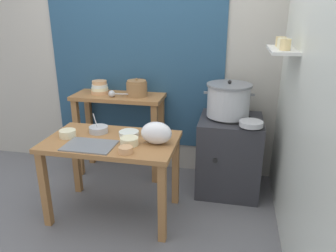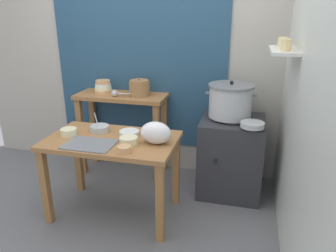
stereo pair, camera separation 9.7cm
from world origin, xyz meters
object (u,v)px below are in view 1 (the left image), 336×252
at_px(clay_pot, 137,88).
at_px(prep_bowl_3, 99,129).
at_px(prep_table, 112,151).
at_px(prep_bowl_4, 129,141).
at_px(back_shelf_table, 119,115).
at_px(steamer_pot, 228,100).
at_px(ladle, 113,94).
at_px(bowl_stack_enamel, 100,88).
at_px(wide_pan, 251,124).
at_px(serving_tray, 90,145).
at_px(prep_bowl_1, 126,150).
at_px(prep_bowl_0, 68,133).
at_px(stove_block, 229,154).
at_px(plastic_bag, 156,133).
at_px(prep_bowl_2, 129,133).

distance_m(clay_pot, prep_bowl_3, 0.70).
relative_size(prep_table, prep_bowl_4, 7.48).
bearing_deg(back_shelf_table, prep_bowl_4, -64.89).
xyz_separation_m(back_shelf_table, steamer_pot, (1.15, -0.11, 0.26)).
bearing_deg(ladle, bowl_stack_enamel, 148.39).
distance_m(bowl_stack_enamel, wide_pan, 1.63).
bearing_deg(prep_table, wide_pan, 19.62).
bearing_deg(wide_pan, prep_bowl_3, -168.06).
distance_m(back_shelf_table, serving_tray, 0.95).
bearing_deg(prep_bowl_1, prep_bowl_0, 160.72).
bearing_deg(clay_pot, stove_block, -7.56).
distance_m(serving_tray, prep_bowl_0, 0.30).
bearing_deg(serving_tray, prep_bowl_4, 16.60).
distance_m(prep_table, bowl_stack_enamel, 0.97).
bearing_deg(prep_bowl_1, prep_table, 131.73).
height_order(prep_table, bowl_stack_enamel, bowl_stack_enamel).
relative_size(prep_table, stove_block, 1.41).
relative_size(bowl_stack_enamel, serving_tray, 0.47).
bearing_deg(prep_bowl_4, prep_bowl_1, -81.83).
relative_size(ladle, prep_bowl_3, 1.66).
height_order(serving_tray, plastic_bag, plastic_bag).
bearing_deg(prep_bowl_3, clay_pot, 75.73).
xyz_separation_m(back_shelf_table, plastic_bag, (0.61, -0.78, 0.13)).
bearing_deg(prep_bowl_4, stove_block, 42.42).
bearing_deg(prep_bowl_0, prep_bowl_3, 36.68).
relative_size(bowl_stack_enamel, prep_bowl_4, 1.28).
distance_m(stove_block, serving_tray, 1.40).
xyz_separation_m(clay_pot, prep_bowl_1, (0.21, -1.00, -0.23)).
bearing_deg(prep_table, ladle, 108.92).
bearing_deg(ladle, prep_bowl_1, -64.18).
distance_m(plastic_bag, prep_bowl_0, 0.78).
xyz_separation_m(prep_table, clay_pot, (-0.01, 0.77, 0.37)).
distance_m(stove_block, ladle, 1.33).
bearing_deg(ladle, wide_pan, -10.92).
height_order(prep_table, prep_bowl_2, prep_bowl_2).
distance_m(bowl_stack_enamel, ladle, 0.23).
height_order(prep_table, back_shelf_table, back_shelf_table).
xyz_separation_m(back_shelf_table, prep_bowl_2, (0.33, -0.66, 0.06)).
xyz_separation_m(stove_block, prep_bowl_2, (-0.86, -0.53, 0.36)).
distance_m(clay_pot, bowl_stack_enamel, 0.42).
height_order(stove_block, plastic_bag, plastic_bag).
bearing_deg(clay_pot, wide_pan, -17.44).
height_order(clay_pot, prep_bowl_2, clay_pot).
xyz_separation_m(prep_table, prep_bowl_3, (-0.17, 0.13, 0.14)).
relative_size(stove_block, plastic_bag, 3.10).
height_order(clay_pot, prep_bowl_1, clay_pot).
bearing_deg(serving_tray, prep_bowl_0, 151.67).
bearing_deg(back_shelf_table, prep_bowl_3, -86.01).
xyz_separation_m(stove_block, plastic_bag, (-0.58, -0.65, 0.43)).
xyz_separation_m(stove_block, steamer_pot, (-0.04, 0.02, 0.55)).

